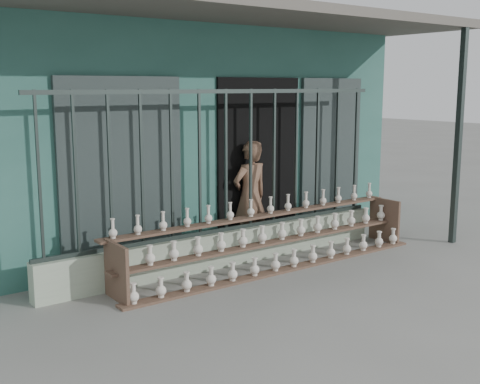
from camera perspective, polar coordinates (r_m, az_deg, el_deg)
ground at (r=6.88m, az=5.00°, el=-9.41°), size 60.00×60.00×0.00m
workshop_building at (r=10.08m, az=-10.96°, el=6.06°), size 7.40×6.60×3.21m
parapet_wall at (r=7.79m, az=-1.31°, el=-5.31°), size 5.00×0.20×0.45m
security_fence at (r=7.57m, az=-1.34°, el=2.92°), size 5.00×0.04×1.80m
shelf_rack at (r=7.69m, az=3.15°, el=-4.46°), size 4.50×0.68×0.85m
elderly_woman at (r=8.30m, az=0.97°, el=-0.46°), size 0.59×0.40×1.55m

